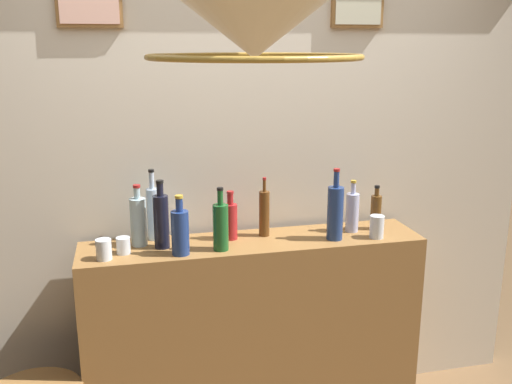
# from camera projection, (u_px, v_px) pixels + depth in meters

# --- Properties ---
(panelled_rear_partition) EXTENTS (3.09, 0.15, 2.42)m
(panelled_rear_partition) POSITION_uv_depth(u_px,v_px,m) (242.00, 167.00, 2.82)
(panelled_rear_partition) COLOR beige
(panelled_rear_partition) RESTS_ON ground
(bar_shelf_unit) EXTENTS (1.61, 0.34, 0.99)m
(bar_shelf_unit) POSITION_uv_depth(u_px,v_px,m) (254.00, 335.00, 2.79)
(bar_shelf_unit) COLOR olive
(bar_shelf_unit) RESTS_ON ground
(liquor_bottle_sherry) EXTENTS (0.07, 0.07, 0.29)m
(liquor_bottle_sherry) POSITION_uv_depth(u_px,v_px,m) (138.00, 221.00, 2.58)
(liquor_bottle_sherry) COLOR #A6C5CE
(liquor_bottle_sherry) RESTS_ON bar_shelf_unit
(liquor_bottle_gin) EXTENTS (0.05, 0.05, 0.22)m
(liquor_bottle_gin) POSITION_uv_depth(u_px,v_px,m) (376.00, 211.00, 2.81)
(liquor_bottle_gin) COLOR #583715
(liquor_bottle_gin) RESTS_ON bar_shelf_unit
(liquor_bottle_vermouth) EXTENTS (0.05, 0.05, 0.29)m
(liquor_bottle_vermouth) POSITION_uv_depth(u_px,v_px,m) (264.00, 213.00, 2.71)
(liquor_bottle_vermouth) COLOR #5B3515
(liquor_bottle_vermouth) RESTS_ON bar_shelf_unit
(liquor_bottle_rye) EXTENTS (0.08, 0.08, 0.27)m
(liquor_bottle_rye) POSITION_uv_depth(u_px,v_px,m) (180.00, 231.00, 2.47)
(liquor_bottle_rye) COLOR navy
(liquor_bottle_rye) RESTS_ON bar_shelf_unit
(liquor_bottle_rum) EXTENTS (0.07, 0.07, 0.29)m
(liquor_bottle_rum) POSITION_uv_depth(u_px,v_px,m) (221.00, 226.00, 2.52)
(liquor_bottle_rum) COLOR #195423
(liquor_bottle_rum) RESTS_ON bar_shelf_unit
(liquor_bottle_bourbon) EXTENTS (0.08, 0.08, 0.34)m
(liquor_bottle_bourbon) POSITION_uv_depth(u_px,v_px,m) (335.00, 212.00, 2.65)
(liquor_bottle_bourbon) COLOR navy
(liquor_bottle_bourbon) RESTS_ON bar_shelf_unit
(liquor_bottle_port) EXTENTS (0.07, 0.07, 0.23)m
(liquor_bottle_port) POSITION_uv_depth(u_px,v_px,m) (230.00, 220.00, 2.67)
(liquor_bottle_port) COLOR #A61F22
(liquor_bottle_port) RESTS_ON bar_shelf_unit
(liquor_bottle_whiskey) EXTENTS (0.06, 0.06, 0.26)m
(liquor_bottle_whiskey) POSITION_uv_depth(u_px,v_px,m) (352.00, 211.00, 2.78)
(liquor_bottle_whiskey) COLOR #B3B6D9
(liquor_bottle_whiskey) RESTS_ON bar_shelf_unit
(liquor_bottle_amaro) EXTENTS (0.07, 0.07, 0.31)m
(liquor_bottle_amaro) POSITION_uv_depth(u_px,v_px,m) (161.00, 220.00, 2.54)
(liquor_bottle_amaro) COLOR black
(liquor_bottle_amaro) RESTS_ON bar_shelf_unit
(liquor_bottle_tequila) EXTENTS (0.06, 0.06, 0.34)m
(liquor_bottle_tequila) POSITION_uv_depth(u_px,v_px,m) (153.00, 212.00, 2.65)
(liquor_bottle_tequila) COLOR #ACC1D7
(liquor_bottle_tequila) RESTS_ON bar_shelf_unit
(glass_tumbler_rocks) EXTENTS (0.07, 0.07, 0.09)m
(glass_tumbler_rocks) POSITION_uv_depth(u_px,v_px,m) (104.00, 249.00, 2.42)
(glass_tumbler_rocks) COLOR silver
(glass_tumbler_rocks) RESTS_ON bar_shelf_unit
(glass_tumbler_highball) EXTENTS (0.07, 0.07, 0.11)m
(glass_tumbler_highball) POSITION_uv_depth(u_px,v_px,m) (377.00, 227.00, 2.69)
(glass_tumbler_highball) COLOR silver
(glass_tumbler_highball) RESTS_ON bar_shelf_unit
(glass_tumbler_shot) EXTENTS (0.06, 0.06, 0.07)m
(glass_tumbler_shot) POSITION_uv_depth(u_px,v_px,m) (123.00, 245.00, 2.49)
(glass_tumbler_shot) COLOR silver
(glass_tumbler_shot) RESTS_ON bar_shelf_unit
(pendant_lamp) EXTENTS (0.58, 0.58, 0.52)m
(pendant_lamp) POSITION_uv_depth(u_px,v_px,m) (254.00, 19.00, 1.49)
(pendant_lamp) COLOR #EFE5C6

